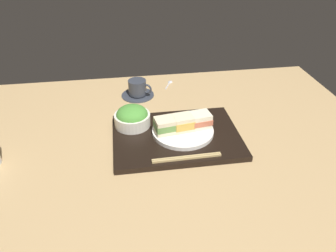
# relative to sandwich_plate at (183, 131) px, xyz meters

# --- Properties ---
(ground_plane) EXTENTS (1.40, 1.00, 0.03)m
(ground_plane) POSITION_rel_sandwich_plate_xyz_m (-0.02, 0.01, -0.04)
(ground_plane) COLOR tan
(serving_tray) EXTENTS (0.41, 0.30, 0.02)m
(serving_tray) POSITION_rel_sandwich_plate_xyz_m (-0.03, -0.01, -0.02)
(serving_tray) COLOR black
(serving_tray) RESTS_ON ground_plane
(sandwich_plate) EXTENTS (0.20, 0.20, 0.01)m
(sandwich_plate) POSITION_rel_sandwich_plate_xyz_m (0.00, 0.00, 0.00)
(sandwich_plate) COLOR white
(sandwich_plate) RESTS_ON serving_tray
(sandwich_near) EXTENTS (0.07, 0.06, 0.05)m
(sandwich_near) POSITION_rel_sandwich_plate_xyz_m (-0.06, -0.01, 0.03)
(sandwich_near) COLOR beige
(sandwich_near) RESTS_ON sandwich_plate
(sandwich_middle) EXTENTS (0.07, 0.07, 0.05)m
(sandwich_middle) POSITION_rel_sandwich_plate_xyz_m (-0.00, -0.00, 0.03)
(sandwich_middle) COLOR beige
(sandwich_middle) RESTS_ON sandwich_plate
(sandwich_far) EXTENTS (0.07, 0.07, 0.05)m
(sandwich_far) POSITION_rel_sandwich_plate_xyz_m (0.06, 0.01, 0.03)
(sandwich_far) COLOR #EFE5C1
(sandwich_far) RESTS_ON sandwich_plate
(salad_bowl) EXTENTS (0.12, 0.12, 0.07)m
(salad_bowl) POSITION_rel_sandwich_plate_xyz_m (-0.16, 0.07, 0.03)
(salad_bowl) COLOR silver
(salad_bowl) RESTS_ON serving_tray
(chopsticks_pair) EXTENTS (0.21, 0.02, 0.01)m
(chopsticks_pair) POSITION_rel_sandwich_plate_xyz_m (-0.01, -0.14, -0.00)
(chopsticks_pair) COLOR tan
(chopsticks_pair) RESTS_ON serving_tray
(coffee_cup) EXTENTS (0.13, 0.13, 0.07)m
(coffee_cup) POSITION_rel_sandwich_plate_xyz_m (-0.13, 0.32, 0.00)
(coffee_cup) COLOR #333842
(coffee_cup) RESTS_ON ground_plane
(teaspoon) EXTENTS (0.05, 0.08, 0.01)m
(teaspoon) POSITION_rel_sandwich_plate_xyz_m (0.02, 0.42, -0.02)
(teaspoon) COLOR silver
(teaspoon) RESTS_ON ground_plane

